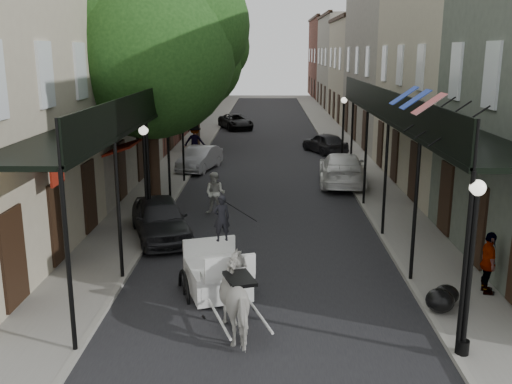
{
  "coord_description": "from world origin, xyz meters",
  "views": [
    {
      "loc": [
        0.04,
        -12.78,
        6.24
      ],
      "look_at": [
        -0.35,
        5.9,
        1.6
      ],
      "focal_mm": 40.0,
      "sensor_mm": 36.0,
      "label": 1
    }
  ],
  "objects_px": {
    "pedestrian_sidewalk_left": "(195,142)",
    "car_left_near": "(160,218)",
    "tree_far": "(201,57)",
    "car_left_mid": "(200,159)",
    "pedestrian_sidewalk_right": "(489,263)",
    "car_left_far": "(236,122)",
    "lamppost_right_near": "(470,266)",
    "pedestrian_walking": "(215,193)",
    "carriage": "(213,249)",
    "car_right_far": "(325,143)",
    "horse": "(241,299)",
    "lamppost_left": "(146,178)",
    "car_right_near": "(342,169)",
    "lamppost_right_far": "(343,130)",
    "tree_near": "(160,44)"
  },
  "relations": [
    {
      "from": "pedestrian_sidewalk_left",
      "to": "car_left_near",
      "type": "relative_size",
      "value": 0.47
    },
    {
      "from": "tree_far",
      "to": "car_left_mid",
      "type": "distance_m",
      "value": 8.77
    },
    {
      "from": "pedestrian_sidewalk_right",
      "to": "car_left_far",
      "type": "distance_m",
      "value": 33.69
    },
    {
      "from": "pedestrian_sidewalk_right",
      "to": "car_left_near",
      "type": "xyz_separation_m",
      "value": [
        -9.33,
        4.6,
        -0.24
      ]
    },
    {
      "from": "car_left_near",
      "to": "car_left_far",
      "type": "bearing_deg",
      "value": 68.97
    },
    {
      "from": "lamppost_right_near",
      "to": "pedestrian_walking",
      "type": "xyz_separation_m",
      "value": [
        -6.1,
        10.69,
        -1.21
      ]
    },
    {
      "from": "pedestrian_sidewalk_left",
      "to": "pedestrian_sidewalk_right",
      "type": "distance_m",
      "value": 21.29
    },
    {
      "from": "carriage",
      "to": "car_right_far",
      "type": "height_order",
      "value": "carriage"
    },
    {
      "from": "horse",
      "to": "carriage",
      "type": "height_order",
      "value": "carriage"
    },
    {
      "from": "lamppost_left",
      "to": "car_right_near",
      "type": "bearing_deg",
      "value": 46.09
    },
    {
      "from": "car_right_near",
      "to": "pedestrian_sidewalk_left",
      "type": "bearing_deg",
      "value": -32.51
    },
    {
      "from": "lamppost_right_far",
      "to": "pedestrian_sidewalk_left",
      "type": "relative_size",
      "value": 1.88
    },
    {
      "from": "tree_far",
      "to": "horse",
      "type": "distance_m",
      "value": 25.93
    },
    {
      "from": "lamppost_right_far",
      "to": "car_left_mid",
      "type": "relative_size",
      "value": 0.96
    },
    {
      "from": "tree_far",
      "to": "lamppost_right_near",
      "type": "bearing_deg",
      "value": -72.32
    },
    {
      "from": "pedestrian_sidewalk_left",
      "to": "car_right_far",
      "type": "relative_size",
      "value": 0.52
    },
    {
      "from": "pedestrian_sidewalk_left",
      "to": "car_right_far",
      "type": "height_order",
      "value": "pedestrian_sidewalk_left"
    },
    {
      "from": "lamppost_right_near",
      "to": "lamppost_right_far",
      "type": "xyz_separation_m",
      "value": [
        0.0,
        20.0,
        0.0
      ]
    },
    {
      "from": "car_right_near",
      "to": "lamppost_right_near",
      "type": "bearing_deg",
      "value": 96.51
    },
    {
      "from": "tree_near",
      "to": "tree_far",
      "type": "relative_size",
      "value": 1.12
    },
    {
      "from": "carriage",
      "to": "car_left_mid",
      "type": "height_order",
      "value": "carriage"
    },
    {
      "from": "tree_far",
      "to": "pedestrian_sidewalk_right",
      "type": "distance_m",
      "value": 25.62
    },
    {
      "from": "lamppost_right_far",
      "to": "pedestrian_sidewalk_right",
      "type": "xyz_separation_m",
      "value": [
        1.63,
        -16.91,
        -1.1
      ]
    },
    {
      "from": "car_left_mid",
      "to": "tree_near",
      "type": "bearing_deg",
      "value": -80.61
    },
    {
      "from": "car_left_mid",
      "to": "car_right_near",
      "type": "distance_m",
      "value": 7.86
    },
    {
      "from": "car_left_near",
      "to": "tree_far",
      "type": "bearing_deg",
      "value": 73.02
    },
    {
      "from": "lamppost_left",
      "to": "lamppost_right_far",
      "type": "height_order",
      "value": "same"
    },
    {
      "from": "lamppost_right_near",
      "to": "car_left_near",
      "type": "distance_m",
      "value": 10.96
    },
    {
      "from": "lamppost_right_near",
      "to": "horse",
      "type": "bearing_deg",
      "value": 167.84
    },
    {
      "from": "car_left_far",
      "to": "tree_far",
      "type": "bearing_deg",
      "value": -119.48
    },
    {
      "from": "car_right_near",
      "to": "carriage",
      "type": "bearing_deg",
      "value": 72.91
    },
    {
      "from": "lamppost_right_near",
      "to": "pedestrian_sidewalk_left",
      "type": "distance_m",
      "value": 23.46
    },
    {
      "from": "carriage",
      "to": "pedestrian_walking",
      "type": "height_order",
      "value": "carriage"
    },
    {
      "from": "tree_near",
      "to": "car_left_far",
      "type": "xyz_separation_m",
      "value": [
        1.6,
        23.55,
        -5.88
      ]
    },
    {
      "from": "pedestrian_walking",
      "to": "car_left_near",
      "type": "distance_m",
      "value": 3.41
    },
    {
      "from": "car_left_near",
      "to": "pedestrian_walking",
      "type": "bearing_deg",
      "value": 42.98
    },
    {
      "from": "lamppost_left",
      "to": "pedestrian_walking",
      "type": "xyz_separation_m",
      "value": [
        2.1,
        2.69,
        -1.21
      ]
    },
    {
      "from": "horse",
      "to": "pedestrian_walking",
      "type": "distance_m",
      "value": 9.8
    },
    {
      "from": "tree_near",
      "to": "car_right_near",
      "type": "relative_size",
      "value": 1.84
    },
    {
      "from": "pedestrian_sidewalk_right",
      "to": "car_left_near",
      "type": "distance_m",
      "value": 10.4
    },
    {
      "from": "lamppost_left",
      "to": "pedestrian_sidewalk_right",
      "type": "xyz_separation_m",
      "value": [
        9.83,
        -4.91,
        -1.1
      ]
    },
    {
      "from": "lamppost_left",
      "to": "car_right_far",
      "type": "distance_m",
      "value": 18.33
    },
    {
      "from": "tree_near",
      "to": "car_right_far",
      "type": "height_order",
      "value": "tree_near"
    },
    {
      "from": "tree_near",
      "to": "car_left_mid",
      "type": "relative_size",
      "value": 2.5
    },
    {
      "from": "lamppost_left",
      "to": "lamppost_right_far",
      "type": "bearing_deg",
      "value": 55.65
    },
    {
      "from": "car_left_far",
      "to": "pedestrian_sidewalk_left",
      "type": "bearing_deg",
      "value": -116.32
    },
    {
      "from": "pedestrian_walking",
      "to": "pedestrian_sidewalk_left",
      "type": "relative_size",
      "value": 0.85
    },
    {
      "from": "car_right_near",
      "to": "tree_far",
      "type": "bearing_deg",
      "value": -47.66
    },
    {
      "from": "tree_far",
      "to": "car_right_near",
      "type": "relative_size",
      "value": 1.65
    },
    {
      "from": "tree_near",
      "to": "car_left_mid",
      "type": "xyz_separation_m",
      "value": [
        0.6,
        6.97,
        -5.85
      ]
    }
  ]
}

